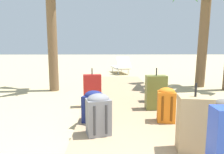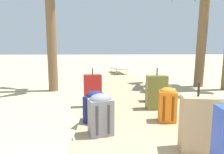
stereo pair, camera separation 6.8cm
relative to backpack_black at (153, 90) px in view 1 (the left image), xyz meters
name	(u,v)px [view 1 (the left image)]	position (x,y,z in m)	size (l,w,h in m)	color
ground_plane	(127,114)	(-0.62, -0.62, -0.33)	(60.00, 60.00, 0.00)	tan
boardwalk	(124,102)	(-0.62, 0.11, -0.29)	(1.68, 7.30, 0.08)	tan
backpack_black	(153,90)	(0.00, 0.00, 0.00)	(0.32, 0.23, 0.48)	black
suitcase_red	(92,89)	(-1.31, -0.09, 0.05)	(0.39, 0.23, 0.74)	red
suitcase_olive	(156,92)	(-0.07, -0.54, 0.07)	(0.39, 0.22, 0.79)	olive
backpack_navy	(94,106)	(-1.20, -1.19, 0.01)	(0.39, 0.35, 0.50)	navy
suitcase_tan	(194,124)	(-0.03, -2.14, 0.07)	(0.38, 0.29, 0.79)	tan
backpack_orange	(166,104)	(-0.06, -1.21, 0.03)	(0.30, 0.26, 0.55)	orange
backpack_grey	(98,113)	(-1.11, -1.66, 0.04)	(0.37, 0.32, 0.56)	slate
lounge_chair	(121,67)	(-0.36, 5.35, -0.01)	(0.90, 1.62, 0.80)	white
rock_right_near	(223,105)	(1.31, -0.41, -0.22)	(0.37, 0.29, 0.23)	slate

